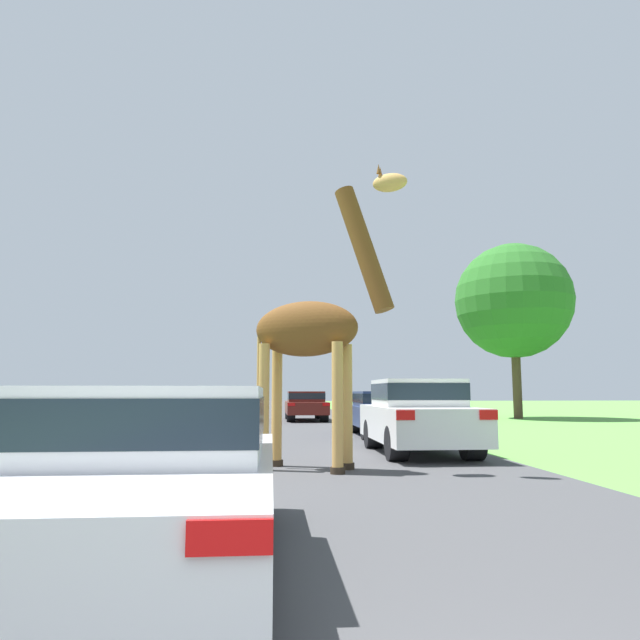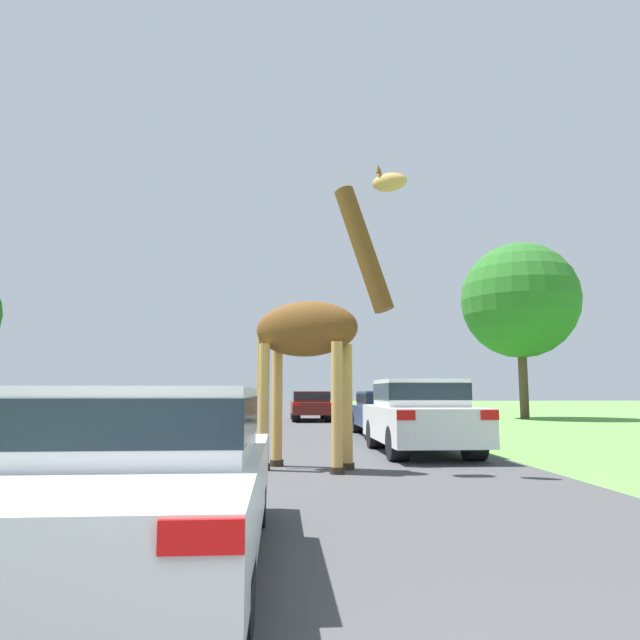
% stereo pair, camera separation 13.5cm
% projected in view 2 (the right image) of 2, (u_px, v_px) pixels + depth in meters
% --- Properties ---
extents(road, '(8.28, 120.00, 0.00)m').
position_uv_depth(road, '(280.00, 416.00, 29.92)').
color(road, '#424244').
rests_on(road, ground).
extents(giraffe_near_road, '(2.54, 1.42, 4.86)m').
position_uv_depth(giraffe_near_road, '(316.00, 328.00, 9.22)').
color(giraffe_near_road, tan).
rests_on(giraffe_near_road, ground).
extents(car_lead_maroon, '(1.73, 4.10, 1.25)m').
position_uv_depth(car_lead_maroon, '(139.00, 470.00, 4.03)').
color(car_lead_maroon, silver).
rests_on(car_lead_maroon, ground).
extents(car_queue_right, '(1.71, 4.37, 1.25)m').
position_uv_depth(car_queue_right, '(311.00, 404.00, 24.90)').
color(car_queue_right, '#561914').
rests_on(car_queue_right, ground).
extents(car_queue_left, '(1.81, 4.26, 1.23)m').
position_uv_depth(car_queue_left, '(219.00, 407.00, 21.56)').
color(car_queue_left, maroon).
rests_on(car_queue_left, ground).
extents(car_far_ahead, '(1.84, 4.39, 1.24)m').
position_uv_depth(car_far_ahead, '(390.00, 411.00, 16.07)').
color(car_far_ahead, navy).
rests_on(car_far_ahead, ground).
extents(car_verge_right, '(1.74, 3.93, 1.47)m').
position_uv_depth(car_verge_right, '(420.00, 414.00, 11.43)').
color(car_verge_right, silver).
rests_on(car_verge_right, ground).
extents(car_rear_follower, '(1.95, 3.94, 1.28)m').
position_uv_depth(car_rear_follower, '(159.00, 415.00, 13.12)').
color(car_rear_follower, gray).
rests_on(car_rear_follower, ground).
extents(tree_right_cluster, '(5.48, 5.48, 8.31)m').
position_uv_depth(tree_right_cluster, '(520.00, 301.00, 27.11)').
color(tree_right_cluster, '#4C3828').
rests_on(tree_right_cluster, ground).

